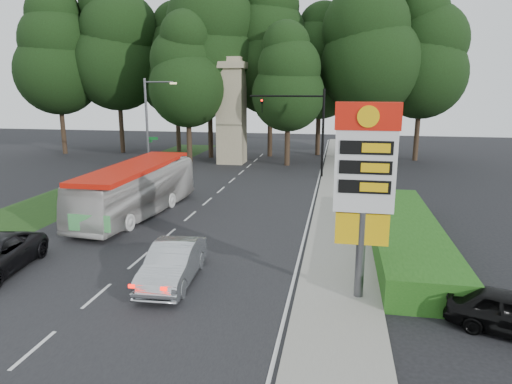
% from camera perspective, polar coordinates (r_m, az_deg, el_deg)
% --- Properties ---
extents(ground, '(120.00, 120.00, 0.00)m').
position_cam_1_polar(ground, '(17.30, -20.09, -12.87)').
color(ground, black).
rests_on(ground, ground).
extents(road_surface, '(14.00, 80.00, 0.02)m').
position_cam_1_polar(road_surface, '(27.61, -7.57, -2.47)').
color(road_surface, black).
rests_on(road_surface, ground).
extents(sidewalk_right, '(3.00, 80.00, 0.12)m').
position_cam_1_polar(sidewalk_right, '(26.31, 10.37, -3.23)').
color(sidewalk_right, gray).
rests_on(sidewalk_right, ground).
extents(grass_verge_left, '(5.00, 50.00, 0.02)m').
position_cam_1_polar(grass_verge_left, '(36.74, -18.90, 0.82)').
color(grass_verge_left, '#193814').
rests_on(grass_verge_left, ground).
extents(hedge, '(3.00, 14.00, 1.20)m').
position_cam_1_polar(hedge, '(22.55, 18.05, -5.00)').
color(hedge, '#1E4F15').
rests_on(hedge, ground).
extents(gas_station_pylon, '(2.10, 0.45, 6.85)m').
position_cam_1_polar(gas_station_pylon, '(15.57, 13.43, 2.02)').
color(gas_station_pylon, '#59595E').
rests_on(gas_station_pylon, ground).
extents(traffic_signal_mast, '(6.10, 0.35, 7.20)m').
position_cam_1_polar(traffic_signal_mast, '(37.47, 6.38, 8.87)').
color(traffic_signal_mast, black).
rests_on(traffic_signal_mast, ground).
extents(streetlight_signs, '(2.75, 0.98, 8.00)m').
position_cam_1_polar(streetlight_signs, '(38.58, -13.19, 8.39)').
color(streetlight_signs, '#59595E').
rests_on(streetlight_signs, ground).
extents(monument, '(3.00, 3.00, 10.05)m').
position_cam_1_polar(monument, '(44.56, -3.09, 10.14)').
color(monument, tan).
rests_on(monument, ground).
extents(tree_far_west, '(8.96, 8.96, 17.60)m').
position_cam_1_polar(tree_far_west, '(55.44, -23.72, 15.43)').
color(tree_far_west, '#2D2116').
rests_on(tree_far_west, ground).
extents(tree_west_mid, '(9.80, 9.80, 19.25)m').
position_cam_1_polar(tree_west_mid, '(54.24, -17.09, 17.08)').
color(tree_west_mid, '#2D2116').
rests_on(tree_west_mid, ground).
extents(tree_west_near, '(8.40, 8.40, 16.50)m').
position_cam_1_polar(tree_west_near, '(53.59, -10.02, 15.70)').
color(tree_west_near, '#2D2116').
rests_on(tree_west_near, ground).
extents(tree_center_left, '(10.08, 10.08, 19.80)m').
position_cam_1_polar(tree_center_left, '(48.40, -5.97, 18.51)').
color(tree_center_left, '#2D2116').
rests_on(tree_center_left, ground).
extents(tree_center_right, '(9.24, 9.24, 18.15)m').
position_cam_1_polar(tree_center_right, '(48.98, 1.82, 17.33)').
color(tree_center_right, '#2D2116').
rests_on(tree_center_right, ground).
extents(tree_east_near, '(8.12, 8.12, 15.95)m').
position_cam_1_polar(tree_east_near, '(50.40, 8.01, 15.57)').
color(tree_east_near, '#2D2116').
rests_on(tree_east_near, ground).
extents(tree_east_mid, '(9.52, 9.52, 18.70)m').
position_cam_1_polar(tree_east_mid, '(46.54, 14.31, 17.59)').
color(tree_east_mid, '#2D2116').
rests_on(tree_east_mid, ground).
extents(tree_far_east, '(8.68, 8.68, 17.05)m').
position_cam_1_polar(tree_far_east, '(48.99, 20.16, 15.79)').
color(tree_far_east, '#2D2116').
rests_on(tree_far_east, ground).
extents(tree_monument_left, '(7.28, 7.28, 14.30)m').
position_cam_1_polar(tree_monument_left, '(44.67, -8.62, 14.61)').
color(tree_monument_left, '#2D2116').
rests_on(tree_monument_left, ground).
extents(tree_monument_right, '(6.72, 6.72, 13.20)m').
position_cam_1_polar(tree_monument_right, '(43.06, 4.06, 13.89)').
color(tree_monument_right, '#2D2116').
rests_on(tree_monument_right, ground).
extents(transit_bus, '(3.49, 10.87, 2.98)m').
position_cam_1_polar(transit_bus, '(27.23, -14.69, 0.20)').
color(transit_bus, silver).
rests_on(transit_bus, ground).
extents(sedan_silver, '(1.90, 4.72, 1.52)m').
position_cam_1_polar(sedan_silver, '(17.86, -10.36, -8.76)').
color(sedan_silver, '#B6BABE').
rests_on(sedan_silver, ground).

